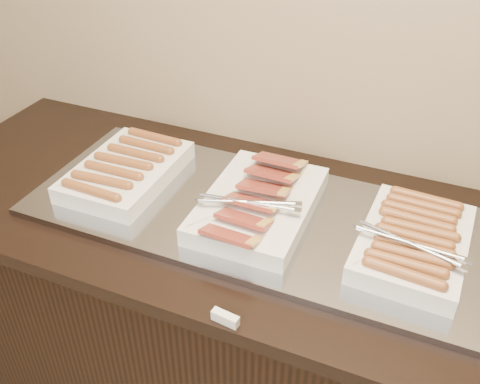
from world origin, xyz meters
name	(u,v)px	position (x,y,z in m)	size (l,w,h in m)	color
counter	(257,331)	(0.00, 2.13, 0.45)	(2.06, 0.76, 0.90)	black
warming_tray	(253,214)	(-0.02, 2.13, 0.91)	(1.20, 0.50, 0.02)	#9599A3
dish_left	(127,170)	(-0.41, 2.13, 0.95)	(0.25, 0.37, 0.07)	silver
dish_center	(258,203)	(0.00, 2.13, 0.95)	(0.28, 0.42, 0.09)	silver
dish_right	(413,241)	(0.39, 2.13, 0.95)	(0.27, 0.37, 0.08)	silver
label_holder	(225,318)	(0.06, 1.77, 0.91)	(0.06, 0.02, 0.02)	silver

